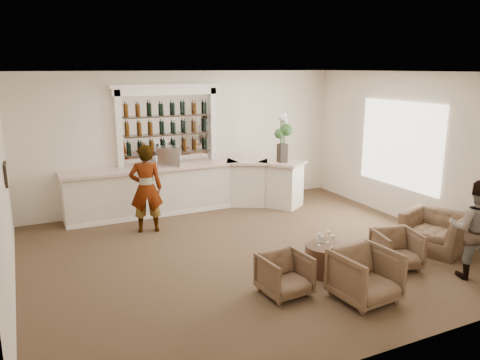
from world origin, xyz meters
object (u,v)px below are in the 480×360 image
at_px(armchair_far, 435,232).
at_px(armchair_left, 285,274).
at_px(espresso_machine, 169,156).
at_px(flower_vase, 283,135).
at_px(bar_counter, 189,188).
at_px(armchair_center, 365,276).
at_px(cocktail_table, 325,259).
at_px(guest, 475,230).
at_px(sommelier, 146,189).
at_px(armchair_right, 397,249).

bearing_deg(armchair_far, armchair_left, -105.32).
xyz_separation_m(espresso_machine, flower_vase, (2.61, -0.72, 0.44)).
height_order(bar_counter, flower_vase, flower_vase).
bearing_deg(armchair_far, armchair_center, -88.99).
distance_m(bar_counter, cocktail_table, 4.42).
bearing_deg(guest, armchair_far, -57.64).
bearing_deg(flower_vase, guest, -80.63).
bearing_deg(cocktail_table, armchair_far, -0.60).
height_order(sommelier, guest, sommelier).
bearing_deg(armchair_right, guest, -32.49).
distance_m(sommelier, flower_vase, 3.57).
distance_m(guest, armchair_center, 2.15).
relative_size(armchair_left, armchair_far, 0.64).
bearing_deg(sommelier, espresso_machine, -116.32).
relative_size(armchair_far, espresso_machine, 2.14).
relative_size(armchair_center, armchair_far, 0.79).
distance_m(armchair_center, espresso_machine, 5.63).
bearing_deg(cocktail_table, guest, -29.26).
distance_m(bar_counter, sommelier, 1.65).
distance_m(cocktail_table, armchair_far, 2.49).
height_order(bar_counter, espresso_machine, espresso_machine).
height_order(armchair_left, armchair_right, armchair_right).
bearing_deg(armchair_left, armchair_right, -3.79).
distance_m(guest, armchair_left, 3.22).
xyz_separation_m(guest, armchair_right, (-0.82, 0.84, -0.49)).
distance_m(cocktail_table, guest, 2.45).
bearing_deg(espresso_machine, cocktail_table, -50.81).
relative_size(armchair_left, armchair_right, 0.98).
distance_m(cocktail_table, flower_vase, 4.16).
xyz_separation_m(armchair_center, flower_vase, (1.31, 4.67, 1.41)).
height_order(sommelier, armchair_center, sommelier).
bearing_deg(armchair_far, armchair_right, -97.14).
xyz_separation_m(guest, armchair_far, (0.42, 1.14, -0.47)).
height_order(armchair_right, armchair_far, armchair_far).
relative_size(sommelier, armchair_center, 2.16).
bearing_deg(armchair_right, bar_counter, 127.88).
height_order(cocktail_table, espresso_machine, espresso_machine).
height_order(guest, armchair_center, guest).
relative_size(cocktail_table, armchair_far, 0.64).
distance_m(armchair_far, flower_vase, 4.13).
height_order(armchair_center, espresso_machine, espresso_machine).
height_order(guest, armchair_far, guest).
bearing_deg(sommelier, bar_counter, -129.54).
bearing_deg(armchair_left, cocktail_table, 14.78).
height_order(bar_counter, armchair_far, bar_counter).
relative_size(bar_counter, guest, 3.47).
xyz_separation_m(armchair_center, armchair_far, (2.52, 1.00, -0.04)).
bearing_deg(armchair_right, flower_vase, 102.68).
distance_m(armchair_left, armchair_right, 2.26).
bearing_deg(cocktail_table, armchair_left, -160.71).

